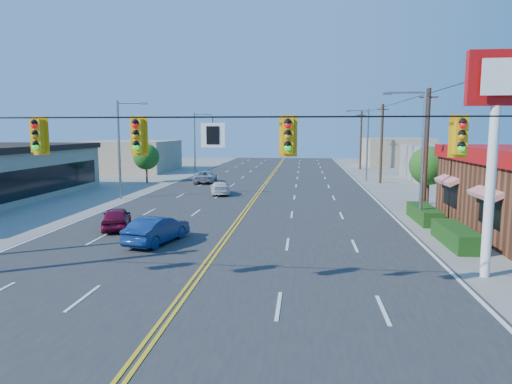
# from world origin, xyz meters

# --- Properties ---
(ground) EXTENTS (160.00, 160.00, 0.00)m
(ground) POSITION_xyz_m (0.00, 0.00, 0.00)
(ground) COLOR gray
(ground) RESTS_ON ground
(road) EXTENTS (20.00, 120.00, 0.06)m
(road) POSITION_xyz_m (0.00, 20.00, 0.03)
(road) COLOR #2D2D30
(road) RESTS_ON ground
(signal_span) EXTENTS (24.32, 0.34, 9.00)m
(signal_span) POSITION_xyz_m (-0.12, 0.00, 4.89)
(signal_span) COLOR #47301E
(signal_span) RESTS_ON ground
(kfc_pylon) EXTENTS (2.20, 0.36, 8.50)m
(kfc_pylon) POSITION_xyz_m (11.00, 4.00, 6.04)
(kfc_pylon) COLOR white
(kfc_pylon) RESTS_ON ground
(streetlight_se) EXTENTS (2.55, 0.25, 8.00)m
(streetlight_se) POSITION_xyz_m (10.79, 14.00, 4.51)
(streetlight_se) COLOR gray
(streetlight_se) RESTS_ON ground
(streetlight_ne) EXTENTS (2.55, 0.25, 8.00)m
(streetlight_ne) POSITION_xyz_m (10.79, 38.00, 4.51)
(streetlight_ne) COLOR gray
(streetlight_ne) RESTS_ON ground
(streetlight_sw) EXTENTS (2.55, 0.25, 8.00)m
(streetlight_sw) POSITION_xyz_m (-10.79, 22.00, 4.51)
(streetlight_sw) COLOR gray
(streetlight_sw) RESTS_ON ground
(streetlight_nw) EXTENTS (2.55, 0.25, 8.00)m
(streetlight_nw) POSITION_xyz_m (-10.79, 48.00, 4.51)
(streetlight_nw) COLOR gray
(streetlight_nw) RESTS_ON ground
(utility_pole_near) EXTENTS (0.28, 0.28, 8.40)m
(utility_pole_near) POSITION_xyz_m (12.20, 18.00, 4.20)
(utility_pole_near) COLOR #47301E
(utility_pole_near) RESTS_ON ground
(utility_pole_mid) EXTENTS (0.28, 0.28, 8.40)m
(utility_pole_mid) POSITION_xyz_m (12.20, 36.00, 4.20)
(utility_pole_mid) COLOR #47301E
(utility_pole_mid) RESTS_ON ground
(utility_pole_far) EXTENTS (0.28, 0.28, 8.40)m
(utility_pole_far) POSITION_xyz_m (12.20, 54.00, 4.20)
(utility_pole_far) COLOR #47301E
(utility_pole_far) RESTS_ON ground
(tree_kfc_rear) EXTENTS (2.94, 2.94, 4.41)m
(tree_kfc_rear) POSITION_xyz_m (13.50, 22.00, 2.93)
(tree_kfc_rear) COLOR #47301E
(tree_kfc_rear) RESTS_ON ground
(tree_west) EXTENTS (2.80, 2.80, 4.20)m
(tree_west) POSITION_xyz_m (-13.00, 34.00, 2.79)
(tree_west) COLOR #47301E
(tree_west) RESTS_ON ground
(bld_east_mid) EXTENTS (12.00, 10.00, 4.00)m
(bld_east_mid) POSITION_xyz_m (22.00, 40.00, 2.00)
(bld_east_mid) COLOR gray
(bld_east_mid) RESTS_ON ground
(bld_west_far) EXTENTS (11.00, 12.00, 4.20)m
(bld_west_far) POSITION_xyz_m (-20.00, 48.00, 2.10)
(bld_west_far) COLOR tan
(bld_west_far) RESTS_ON ground
(bld_east_far) EXTENTS (10.00, 10.00, 4.40)m
(bld_east_far) POSITION_xyz_m (19.00, 62.00, 2.20)
(bld_east_far) COLOR tan
(bld_east_far) RESTS_ON ground
(car_magenta) EXTENTS (2.56, 3.96, 1.25)m
(car_magenta) POSITION_xyz_m (-6.54, 10.56, 0.63)
(car_magenta) COLOR maroon
(car_magenta) RESTS_ON ground
(car_blue) EXTENTS (2.40, 4.33, 1.35)m
(car_blue) POSITION_xyz_m (-3.19, 7.59, 0.68)
(car_blue) COLOR navy
(car_blue) RESTS_ON ground
(car_white) EXTENTS (2.45, 4.15, 1.13)m
(car_white) POSITION_xyz_m (-3.31, 25.16, 0.56)
(car_white) COLOR silver
(car_white) RESTS_ON ground
(car_silver) EXTENTS (2.60, 4.86, 1.30)m
(car_silver) POSITION_xyz_m (-6.48, 33.97, 0.65)
(car_silver) COLOR silver
(car_silver) RESTS_ON ground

